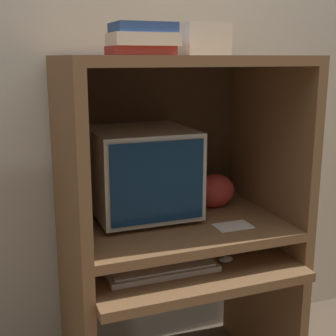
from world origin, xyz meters
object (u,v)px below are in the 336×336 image
object	(u,v)px
crt_monitor	(142,172)
snack_bag	(215,191)
book_stack	(142,39)
storage_box	(203,39)
keyboard	(162,269)
mouse	(226,259)

from	to	relation	value
crt_monitor	snack_bag	size ratio (longest dim) A/B	2.29
book_stack	storage_box	world-z (taller)	storage_box
crt_monitor	keyboard	distance (m)	0.41
mouse	book_stack	size ratio (longest dim) A/B	0.25
crt_monitor	snack_bag	bearing A→B (deg)	-0.46
keyboard	mouse	bearing A→B (deg)	-2.10
snack_bag	book_stack	world-z (taller)	book_stack
book_stack	mouse	bearing A→B (deg)	-22.35
crt_monitor	book_stack	distance (m)	0.54
mouse	storage_box	bearing A→B (deg)	100.44
keyboard	book_stack	distance (m)	0.83
keyboard	storage_box	distance (m)	0.87
mouse	snack_bag	size ratio (longest dim) A/B	0.32
crt_monitor	book_stack	bearing A→B (deg)	-104.87
crt_monitor	snack_bag	world-z (taller)	crt_monitor
mouse	book_stack	bearing A→B (deg)	157.65
keyboard	mouse	world-z (taller)	same
snack_bag	crt_monitor	bearing A→B (deg)	179.54
keyboard	snack_bag	size ratio (longest dim) A/B	2.34
mouse	book_stack	xyz separation A→B (m)	(-0.29, 0.12, 0.82)
storage_box	keyboard	bearing A→B (deg)	-144.58
crt_monitor	mouse	xyz separation A→B (m)	(0.25, -0.27, -0.31)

